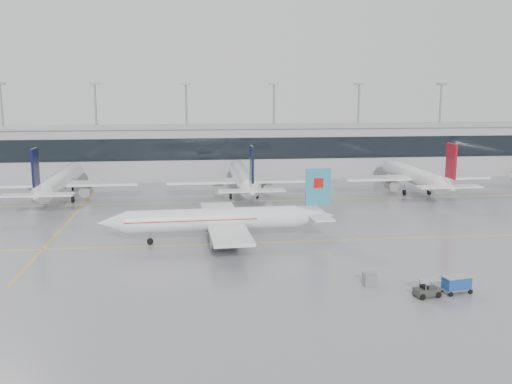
{
  "coord_description": "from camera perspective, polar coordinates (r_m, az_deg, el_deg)",
  "views": [
    {
      "loc": [
        -10.11,
        -76.0,
        21.03
      ],
      "look_at": [
        0.0,
        12.0,
        5.0
      ],
      "focal_mm": 40.0,
      "sensor_mm": 36.0,
      "label": 1
    }
  ],
  "objects": [
    {
      "name": "light_masts",
      "position": [
        144.56,
        -2.55,
        7.2
      ],
      "size": [
        156.4,
        1.0,
        22.6
      ],
      "color": "gray",
      "rests_on": "ground"
    },
    {
      "name": "terminal_roof",
      "position": [
        138.65,
        -2.37,
        6.6
      ],
      "size": [
        182.0,
        16.0,
        0.4
      ],
      "primitive_type": "cube",
      "color": "gray",
      "rests_on": "ground"
    },
    {
      "name": "baggage_tug",
      "position": [
        61.84,
        16.71,
        -9.43
      ],
      "size": [
        3.88,
        2.06,
        1.84
      ],
      "rotation": [
        0.0,
        0.0,
        0.2
      ],
      "color": "#2F312B",
      "rests_on": "ground"
    },
    {
      "name": "ground",
      "position": [
        79.5,
        0.99,
        -5.08
      ],
      "size": [
        320.0,
        320.0,
        0.0
      ],
      "primitive_type": "plane",
      "color": "gray",
      "rests_on": "ground"
    },
    {
      "name": "taxi_line_cross",
      "position": [
        95.49,
        -18.43,
        -3.0
      ],
      "size": [
        0.25,
        60.0,
        0.01
      ],
      "primitive_type": "cube",
      "color": "gold",
      "rests_on": "ground"
    },
    {
      "name": "terminal_glass",
      "position": [
        131.54,
        -2.12,
        4.35
      ],
      "size": [
        180.0,
        0.2,
        5.0
      ],
      "primitive_type": "cube",
      "color": "black",
      "rests_on": "ground"
    },
    {
      "name": "terminal",
      "position": [
        139.18,
        -2.35,
        4.05
      ],
      "size": [
        180.0,
        15.0,
        12.0
      ],
      "primitive_type": "cube",
      "color": "#98989C",
      "rests_on": "ground"
    },
    {
      "name": "parked_jet_d",
      "position": [
        119.86,
        15.64,
        1.57
      ],
      "size": [
        29.64,
        36.96,
        11.72
      ],
      "rotation": [
        0.0,
        0.0,
        1.57
      ],
      "color": "white",
      "rests_on": "ground"
    },
    {
      "name": "parked_jet_b",
      "position": [
        113.8,
        -19.11,
        0.94
      ],
      "size": [
        29.64,
        36.96,
        11.72
      ],
      "rotation": [
        0.0,
        0.0,
        1.57
      ],
      "color": "white",
      "rests_on": "ground"
    },
    {
      "name": "parked_jet_c",
      "position": [
        111.51,
        -1.27,
        1.32
      ],
      "size": [
        29.64,
        36.96,
        11.72
      ],
      "rotation": [
        0.0,
        0.0,
        1.57
      ],
      "color": "white",
      "rests_on": "ground"
    },
    {
      "name": "taxi_line_north",
      "position": [
        108.54,
        -1.08,
        -0.91
      ],
      "size": [
        120.0,
        0.25,
        0.01
      ],
      "primitive_type": "cube",
      "color": "gold",
      "rests_on": "ground"
    },
    {
      "name": "baggage_cart",
      "position": [
        63.76,
        19.42,
        -8.58
      ],
      "size": [
        3.27,
        2.23,
        1.85
      ],
      "rotation": [
        0.0,
        0.0,
        0.2
      ],
      "color": "gray",
      "rests_on": "ground"
    },
    {
      "name": "gse_unit",
      "position": [
        63.77,
        11.3,
        -8.56
      ],
      "size": [
        1.41,
        1.31,
        1.36
      ],
      "primitive_type": "cube",
      "rotation": [
        0.0,
        0.0,
        0.04
      ],
      "color": "gray",
      "rests_on": "ground"
    },
    {
      "name": "taxi_line_main",
      "position": [
        79.5,
        0.99,
        -5.08
      ],
      "size": [
        120.0,
        0.25,
        0.01
      ],
      "primitive_type": "cube",
      "color": "gold",
      "rests_on": "ground"
    },
    {
      "name": "air_canada_jet",
      "position": [
        79.41,
        -3.35,
        -2.79
      ],
      "size": [
        33.12,
        25.56,
        10.03
      ],
      "rotation": [
        0.0,
        0.0,
        3.18
      ],
      "color": "white",
      "rests_on": "ground"
    }
  ]
}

